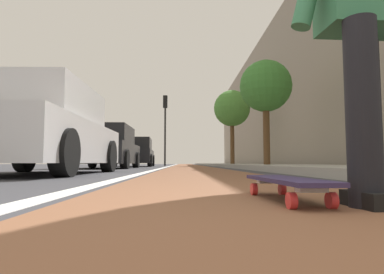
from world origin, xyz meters
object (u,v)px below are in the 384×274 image
skateboard (286,182)px  skater_person (363,7)px  parked_car_far (135,153)px  parked_car_near (40,132)px  street_tree_far (232,109)px  traffic_light (165,117)px  street_tree_mid (266,87)px  parked_car_mid (107,148)px

skateboard → skater_person: (-0.15, -0.35, 0.84)m
skater_person → parked_car_far: 16.34m
parked_car_near → street_tree_far: 14.83m
traffic_light → street_tree_mid: traffic_light is taller
parked_car_near → street_tree_far: bearing=-21.5°
skater_person → parked_car_mid: 10.67m
parked_car_mid → traffic_light: traffic_light is taller
parked_car_far → traffic_light: bearing=-19.9°
parked_car_mid → street_tree_mid: (-0.23, -5.56, 2.16)m
skater_person → parked_car_far: bearing=11.9°
skater_person → parked_car_mid: bearing=19.2°
skater_person → parked_car_far: skater_person is taller
parked_car_mid → parked_car_far: (5.92, -0.12, 0.01)m
traffic_light → street_tree_far: (-2.06, -4.06, 0.24)m
skateboard → skater_person: bearing=-113.4°
skateboard → street_tree_far: bearing=-7.8°
skater_person → skateboard: bearing=66.6°
skater_person → street_tree_far: size_ratio=0.37×
parked_car_near → parked_car_mid: (5.91, 0.21, -0.02)m
skater_person → traffic_light: traffic_light is taller
parked_car_mid → traffic_light: 10.13m
traffic_light → street_tree_mid: (-9.95, -4.06, -0.28)m
skater_person → street_tree_mid: street_tree_mid is taller
parked_car_near → street_tree_mid: street_tree_mid is taller
skater_person → street_tree_mid: 10.23m
parked_car_near → parked_car_mid: size_ratio=1.02×
skater_person → street_tree_mid: (9.84, -2.05, 1.92)m
street_tree_mid → parked_car_far: bearing=41.5°
skater_person → traffic_light: 20.01m
parked_car_mid → street_tree_far: size_ratio=0.90×
skateboard → parked_car_far: (15.84, 3.04, 0.61)m
parked_car_far → street_tree_mid: bearing=-138.5°
parked_car_near → parked_car_far: bearing=0.4°
skater_person → parked_car_mid: skater_person is taller
parked_car_far → street_tree_far: bearing=-72.2°
skater_person → parked_car_near: skater_person is taller
traffic_light → skater_person: bearing=-174.2°
parked_car_near → street_tree_mid: bearing=-43.3°
skater_person → traffic_light: bearing=5.8°
skater_person → street_tree_far: street_tree_far is taller
parked_car_near → traffic_light: bearing=-4.7°
parked_car_far → skater_person: bearing=-168.1°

